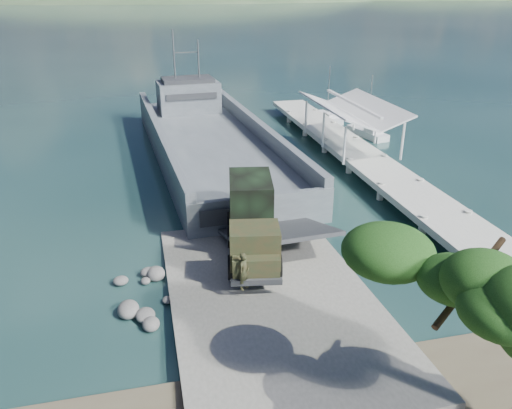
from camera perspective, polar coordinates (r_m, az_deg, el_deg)
name	(u,v)px	position (r m, az deg, el deg)	size (l,w,h in m)	color
ground	(266,291)	(26.73, 1.11, -9.84)	(1400.00, 1400.00, 0.00)	#173939
boat_ramp	(270,297)	(25.78, 1.66, -10.57)	(10.00, 18.00, 0.50)	slate
shoreline_rocks	(146,301)	(26.57, -12.48, -10.71)	(3.20, 5.60, 0.90)	#51514F
distant_headlands	(184,1)	(584.41, -8.23, 22.02)	(1000.00, 240.00, 48.00)	#32482D
pier	(354,145)	(46.31, 11.19, 6.72)	(6.40, 44.00, 6.10)	beige
landing_craft	(210,148)	(47.04, -5.24, 6.50)	(12.02, 39.23, 11.51)	#51585F
military_truck	(252,220)	(28.61, -0.48, -1.75)	(4.03, 8.87, 3.97)	black
soldier	(244,278)	(24.99, -1.35, -8.39)	(0.72, 0.48, 1.98)	#23331C
sailboat_near	(368,133)	(55.09, 12.70, 7.95)	(2.72, 5.64, 6.61)	silver
sailboat_far	(328,118)	(61.02, 8.19, 9.79)	(2.14, 5.51, 6.55)	silver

